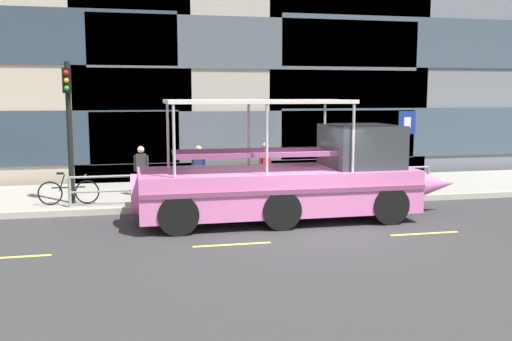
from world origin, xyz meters
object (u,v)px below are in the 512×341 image
leaned_bicycle (69,192)px  pedestrian_mid_left (265,163)px  parking_sign (406,137)px  pedestrian_near_bow (354,161)px  pedestrian_mid_right (199,165)px  pedestrian_near_stern (141,166)px  traffic_light_pole (69,118)px  duck_tour_boat (297,180)px

leaned_bicycle → pedestrian_mid_left: (6.11, 0.74, 0.63)m
parking_sign → pedestrian_near_bow: bearing=143.5°
pedestrian_near_bow → pedestrian_mid_right: 5.43m
leaned_bicycle → pedestrian_mid_left: pedestrian_mid_left is taller
parking_sign → pedestrian_mid_left: (-4.63, 0.73, -0.82)m
parking_sign → pedestrian_mid_left: parking_sign is taller
pedestrian_near_stern → traffic_light_pole: bearing=-157.9°
duck_tour_boat → pedestrian_mid_right: size_ratio=5.76×
pedestrian_near_bow → pedestrian_near_stern: pedestrian_near_stern is taller
pedestrian_near_bow → traffic_light_pole: bearing=-174.6°
leaned_bicycle → pedestrian_near_bow: pedestrian_near_bow is taller
pedestrian_near_bow → parking_sign: bearing=-36.5°
parking_sign → pedestrian_near_stern: size_ratio=1.68×
duck_tour_boat → pedestrian_mid_right: duck_tour_boat is taller
pedestrian_near_bow → pedestrian_near_stern: size_ratio=0.96×
pedestrian_mid_left → pedestrian_mid_right: (-2.18, 0.07, -0.04)m
pedestrian_mid_right → pedestrian_near_stern: size_ratio=1.00×
duck_tour_boat → pedestrian_mid_left: 3.30m
pedestrian_mid_right → leaned_bicycle: bearing=-168.4°
parking_sign → pedestrian_near_bow: parking_sign is taller
traffic_light_pole → pedestrian_near_bow: bearing=5.4°
pedestrian_near_bow → pedestrian_near_stern: (-7.23, -0.05, 0.04)m
pedestrian_mid_right → traffic_light_pole: bearing=-170.5°
traffic_light_pole → pedestrian_near_stern: 2.70m
pedestrian_near_stern → pedestrian_near_bow: bearing=0.4°
traffic_light_pole → duck_tour_boat: (6.13, -2.72, -1.62)m
pedestrian_mid_left → pedestrian_mid_right: pedestrian_mid_left is taller
pedestrian_mid_left → pedestrian_near_stern: size_ratio=1.04×
traffic_light_pole → duck_tour_boat: size_ratio=0.45×
parking_sign → traffic_light_pole: bearing=179.2°
pedestrian_mid_left → pedestrian_near_stern: bearing=176.4°
parking_sign → pedestrian_mid_left: 4.76m
parking_sign → pedestrian_mid_right: parking_sign is taller
pedestrian_near_bow → leaned_bicycle: bearing=-173.7°
pedestrian_mid_left → parking_sign: bearing=-8.9°
pedestrian_near_bow → pedestrian_near_stern: 7.23m
pedestrian_near_bow → pedestrian_mid_right: pedestrian_mid_right is taller
duck_tour_boat → pedestrian_mid_left: (-0.10, 3.29, 0.10)m
traffic_light_pole → pedestrian_mid_left: (6.03, 0.58, -1.52)m
pedestrian_mid_left → pedestrian_mid_right: size_ratio=1.04×
traffic_light_pole → pedestrian_near_bow: 9.45m
leaned_bicycle → pedestrian_mid_left: bearing=6.9°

